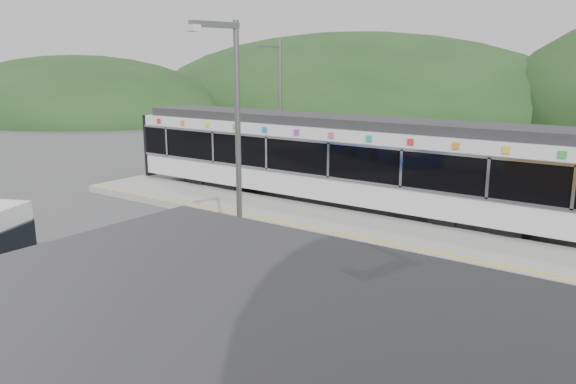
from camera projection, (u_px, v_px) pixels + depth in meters
The scene contains 7 objects.
ground at pixel (295, 255), 17.35m from camera, with size 120.00×120.00×0.00m, color #4C4C4F.
hills at pixel (548, 249), 17.98m from camera, with size 146.00×149.00×26.00m.
platform at pixel (349, 227), 19.93m from camera, with size 26.00×3.20×0.30m, color #9E9E99.
yellow_line at pixel (329, 231), 18.87m from camera, with size 26.00×0.10×0.01m, color yellow.
train at pixel (338, 158), 22.85m from camera, with size 20.44×3.01×3.74m.
catenary_mast_west at pixel (280, 110), 27.32m from camera, with size 0.18×1.80×7.00m.
lamp_post at pixel (234, 153), 11.80m from camera, with size 0.41×1.19×6.64m.
Camera 1 is at (9.51, -13.48, 5.73)m, focal length 35.00 mm.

